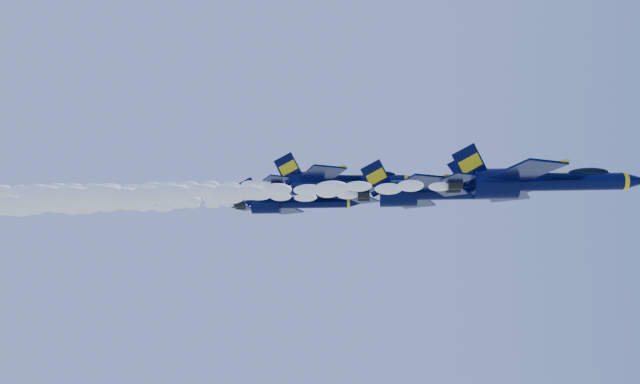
# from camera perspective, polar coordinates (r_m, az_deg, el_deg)

# --- Properties ---
(jet_lead) EXTENTS (18.81, 15.43, 6.99)m
(jet_lead) POSITION_cam_1_polar(r_m,az_deg,el_deg) (61.25, 19.11, 0.88)
(jet_lead) COLOR black
(smoke_trail_jet_lead) EXTENTS (40.39, 2.10, 1.89)m
(smoke_trail_jet_lead) POSITION_cam_1_polar(r_m,az_deg,el_deg) (60.13, -7.76, 0.09)
(smoke_trail_jet_lead) COLOR white
(jet_second) EXTENTS (18.22, 14.94, 6.77)m
(jet_second) POSITION_cam_1_polar(r_m,az_deg,el_deg) (66.97, 10.24, -0.01)
(jet_second) COLOR black
(smoke_trail_jet_second) EXTENTS (40.39, 2.03, 1.83)m
(smoke_trail_jet_second) POSITION_cam_1_polar(r_m,az_deg,el_deg) (69.48, -13.33, -0.70)
(smoke_trail_jet_second) COLOR white
(jet_third) EXTENTS (19.56, 16.05, 7.27)m
(jet_third) POSITION_cam_1_polar(r_m,az_deg,el_deg) (78.28, 1.79, 0.93)
(jet_third) COLOR black
(smoke_trail_jet_third) EXTENTS (40.39, 2.18, 1.96)m
(smoke_trail_jet_third) POSITION_cam_1_polar(r_m,az_deg,el_deg) (84.10, -18.04, 0.27)
(smoke_trail_jet_third) COLOR white
(jet_fourth) EXTENTS (18.42, 15.11, 6.84)m
(jet_fourth) POSITION_cam_1_polar(r_m,az_deg,el_deg) (86.57, -2.54, -0.95)
(jet_fourth) COLOR black
(smoke_trail_jet_fourth) EXTENTS (40.39, 2.05, 1.85)m
(smoke_trail_jet_fourth) POSITION_cam_1_polar(r_m,az_deg,el_deg) (93.78, -19.86, -1.40)
(smoke_trail_jet_fourth) COLOR white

